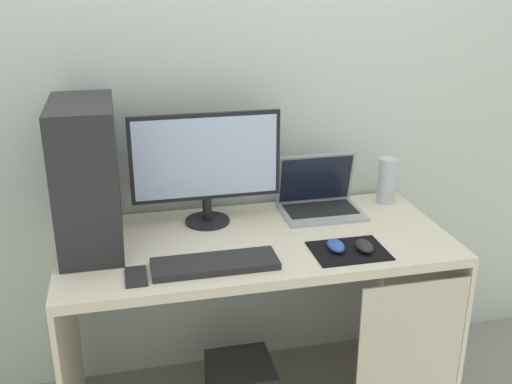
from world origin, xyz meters
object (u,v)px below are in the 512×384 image
object	(u,v)px
monitor	(206,164)
laptop	(320,200)
speaker	(386,181)
mouse_left	(336,246)
cell_phone	(136,277)
keyboard	(215,264)
mouse_right	(364,246)
pc_tower	(87,177)

from	to	relation	value
monitor	laptop	bearing A→B (deg)	2.72
monitor	speaker	world-z (taller)	monitor
speaker	mouse_left	distance (m)	0.54
speaker	mouse_left	world-z (taller)	speaker
laptop	mouse_left	world-z (taller)	laptop
speaker	cell_phone	world-z (taller)	speaker
keyboard	mouse_right	world-z (taller)	mouse_right
laptop	cell_phone	xyz separation A→B (m)	(-0.75, -0.40, -0.04)
monitor	mouse_right	xyz separation A→B (m)	(0.49, -0.37, -0.22)
mouse_left	cell_phone	bearing A→B (deg)	-176.95
monitor	keyboard	size ratio (longest dim) A/B	1.35
speaker	mouse_right	distance (m)	0.50
monitor	cell_phone	bearing A→B (deg)	-127.20
keyboard	cell_phone	distance (m)	0.26
laptop	speaker	xyz separation A→B (m)	(0.30, 0.03, 0.05)
laptop	mouse_right	distance (m)	0.39
laptop	pc_tower	bearing A→B (deg)	-172.06
keyboard	mouse_left	xyz separation A→B (m)	(0.43, 0.02, 0.01)
pc_tower	mouse_right	distance (m)	0.99
mouse_left	monitor	bearing A→B (deg)	139.09
pc_tower	laptop	xyz separation A→B (m)	(0.89, 0.12, -0.21)
keyboard	mouse_right	xyz separation A→B (m)	(0.53, -0.00, 0.01)
cell_phone	pc_tower	bearing A→B (deg)	116.08
mouse_left	cell_phone	size ratio (longest dim) A/B	0.74
cell_phone	monitor	bearing A→B (deg)	52.80
mouse_right	monitor	bearing A→B (deg)	143.11
mouse_left	cell_phone	xyz separation A→B (m)	(-0.69, -0.04, -0.02)
speaker	keyboard	xyz separation A→B (m)	(-0.79, -0.41, -0.08)
pc_tower	monitor	world-z (taller)	pc_tower
mouse_left	cell_phone	world-z (taller)	mouse_left
pc_tower	monitor	size ratio (longest dim) A/B	0.92
keyboard	mouse_left	bearing A→B (deg)	2.66
mouse_right	mouse_left	bearing A→B (deg)	165.26
mouse_right	cell_phone	xyz separation A→B (m)	(-0.78, -0.01, -0.02)
monitor	cell_phone	distance (m)	0.54
keyboard	speaker	bearing A→B (deg)	27.55
laptop	speaker	world-z (taller)	laptop
speaker	mouse_right	size ratio (longest dim) A/B	2.01
pc_tower	monitor	xyz separation A→B (m)	(0.43, 0.10, -0.02)
monitor	mouse_right	bearing A→B (deg)	-36.89
monitor	keyboard	bearing A→B (deg)	-95.01
speaker	mouse_right	bearing A→B (deg)	-122.63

